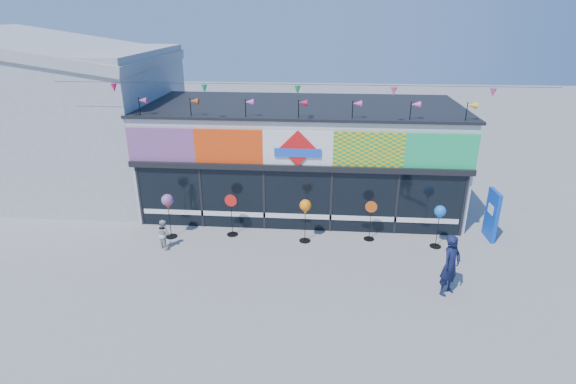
# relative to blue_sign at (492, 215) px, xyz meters

# --- Properties ---
(ground) EXTENTS (80.00, 80.00, 0.00)m
(ground) POSITION_rel_blue_sign_xyz_m (-6.76, -3.29, -0.89)
(ground) COLOR gray
(ground) RESTS_ON ground
(kite_shop) EXTENTS (16.00, 5.70, 5.31)m
(kite_shop) POSITION_rel_blue_sign_xyz_m (-6.76, 2.65, 1.15)
(kite_shop) COLOR silver
(kite_shop) RESTS_ON ground
(neighbour_building) EXTENTS (8.18, 7.20, 6.87)m
(neighbour_building) POSITION_rel_blue_sign_xyz_m (-16.76, 3.71, 2.31)
(neighbour_building) COLOR #ABADB0
(neighbour_building) RESTS_ON ground
(blue_sign) EXTENTS (0.18, 0.89, 1.78)m
(blue_sign) POSITION_rel_blue_sign_xyz_m (0.00, 0.00, 0.00)
(blue_sign) COLOR #0C42BF
(blue_sign) RESTS_ON ground
(spinner_0) EXTENTS (0.41, 0.41, 1.63)m
(spinner_0) POSITION_rel_blue_sign_xyz_m (-11.17, -0.83, 0.41)
(spinner_0) COLOR black
(spinner_0) RESTS_ON ground
(spinner_1) EXTENTS (0.44, 0.39, 1.55)m
(spinner_1) POSITION_rel_blue_sign_xyz_m (-9.04, -0.49, -0.07)
(spinner_1) COLOR black
(spinner_1) RESTS_ON ground
(spinner_2) EXTENTS (0.40, 0.40, 1.56)m
(spinner_2) POSITION_rel_blue_sign_xyz_m (-6.43, -0.75, 0.36)
(spinner_2) COLOR black
(spinner_2) RESTS_ON ground
(spinner_3) EXTENTS (0.41, 0.37, 1.45)m
(spinner_3) POSITION_rel_blue_sign_xyz_m (-4.19, -0.44, -0.13)
(spinner_3) COLOR black
(spinner_3) RESTS_ON ground
(spinner_4) EXTENTS (0.38, 0.38, 1.52)m
(spinner_4) POSITION_rel_blue_sign_xyz_m (-1.99, -0.80, 0.32)
(spinner_4) COLOR black
(spinner_4) RESTS_ON ground
(adult_man) EXTENTS (0.78, 0.76, 1.81)m
(adult_man) POSITION_rel_blue_sign_xyz_m (-2.28, -3.53, 0.01)
(adult_man) COLOR #111636
(adult_man) RESTS_ON ground
(child) EXTENTS (0.57, 0.55, 1.03)m
(child) POSITION_rel_blue_sign_xyz_m (-11.12, -1.60, -0.38)
(child) COLOR #B9B9B9
(child) RESTS_ON ground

